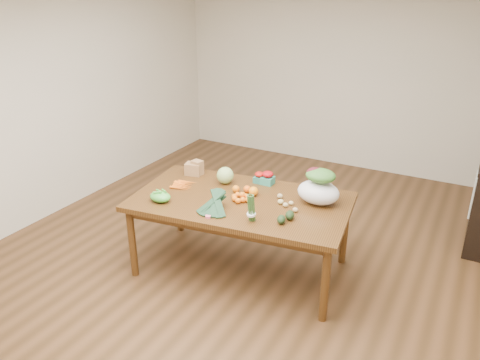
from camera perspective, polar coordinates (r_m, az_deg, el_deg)
The scene contains 24 objects.
floor at distance 4.90m, azimuth 0.63°, elevation -9.09°, with size 6.00×6.00×0.00m, color brown.
room_walls at distance 4.33m, azimuth 0.71°, elevation 6.19°, with size 5.02×6.02×2.70m.
dining_table at distance 4.50m, azimuth 0.11°, elevation -6.67°, with size 1.98×1.10×0.75m, color #533213.
dish_towel at distance 5.47m, azimuth 26.54°, elevation -1.57°, with size 0.02×0.28×0.45m, color white.
paper_bag at distance 4.86m, azimuth -5.69°, elevation 1.50°, with size 0.22×0.18×0.15m, color #A5824A, non-canonical shape.
cabbage at distance 4.63m, azimuth -1.82°, elevation 0.56°, with size 0.17×0.17×0.17m, color #A5BF6E.
strawberry_basket_a at distance 4.66m, azimuth 2.37°, elevation 0.20°, with size 0.10×0.10×0.09m, color red, non-canonical shape.
strawberry_basket_b at distance 4.63m, azimuth 3.39°, elevation 0.12°, with size 0.12×0.12×0.11m, color #B80C17, non-canonical shape.
orange_a at distance 4.45m, azimuth -0.50°, elevation -1.09°, with size 0.07×0.07×0.07m, color orange.
orange_b at distance 4.44m, azimuth 0.87°, elevation -1.12°, with size 0.07×0.07×0.07m, color orange.
orange_c at distance 4.38m, azimuth 1.64°, elevation -1.38°, with size 0.09×0.09×0.09m, color orange.
mandarin_cluster at distance 4.29m, azimuth 0.23°, elevation -1.97°, with size 0.18×0.18×0.08m, color orange, non-canonical shape.
carrots at distance 4.62m, azimuth -6.94°, elevation -0.59°, with size 0.22×0.22×0.03m, color orange, non-canonical shape.
snap_pea_bag at distance 4.33m, azimuth -9.70°, elevation -2.02°, with size 0.21×0.15×0.09m, color green.
kale_bunch at distance 4.05m, azimuth -3.35°, elevation -2.99°, with size 0.32×0.40×0.16m, color #163220, non-canonical shape.
asparagus_bundle at distance 3.89m, azimuth 1.39°, elevation -3.41°, with size 0.08×0.08×0.25m, color #3B6D31, non-canonical shape.
potato_a at distance 4.24m, azimuth 4.98°, elevation -2.65°, with size 0.05×0.05×0.05m, color tan.
potato_b at distance 4.19m, azimuth 5.57°, elevation -3.03°, with size 0.05×0.04×0.04m, color #C9BD73.
potato_c at distance 4.23m, azimuth 6.24°, elevation -2.80°, with size 0.05×0.04×0.04m, color tan.
potato_d at distance 4.35m, azimuth 4.89°, elevation -1.96°, with size 0.05×0.05×0.05m, color tan.
potato_e at distance 4.11m, azimuth 6.76°, elevation -3.63°, with size 0.05×0.04×0.04m, color tan.
avocado_a at distance 3.91m, azimuth 5.06°, elevation -4.81°, with size 0.07×0.10×0.07m, color black.
avocado_b at distance 3.98m, azimuth 6.09°, elevation -4.28°, with size 0.07×0.11×0.07m, color black.
salad_bag at distance 4.25m, azimuth 9.56°, elevation -0.97°, with size 0.38×0.29×0.30m, color white, non-canonical shape.
Camera 1 is at (1.92, -3.66, 2.62)m, focal length 35.00 mm.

